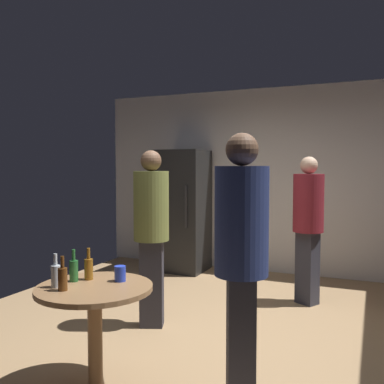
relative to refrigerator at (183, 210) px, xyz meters
name	(u,v)px	position (x,y,z in m)	size (l,w,h in m)	color
ground_plane	(204,340)	(1.22, -2.20, -0.95)	(5.20, 5.20, 0.10)	#9E7C56
wall_back	(270,181)	(1.22, 0.43, 0.45)	(5.32, 0.06, 2.70)	silver
refrigerator	(183,210)	(0.00, 0.00, 0.00)	(0.70, 0.68, 1.80)	black
foreground_table	(95,301)	(0.89, -3.39, -0.27)	(0.80, 0.80, 0.73)	olive
beer_bottle_amber	(89,268)	(0.75, -3.27, -0.08)	(0.06, 0.06, 0.23)	#8C5919
beer_bottle_brown	(63,278)	(0.76, -3.57, -0.08)	(0.06, 0.06, 0.23)	#593314
beer_bottle_green	(74,270)	(0.68, -3.36, -0.08)	(0.06, 0.06, 0.23)	#26662D
beer_bottle_clear	(56,275)	(0.67, -3.53, -0.08)	(0.06, 0.06, 0.23)	silver
plastic_cup_blue	(120,274)	(0.99, -3.22, -0.11)	(0.08, 0.08, 0.11)	blue
person_in_navy_shirt	(241,249)	(1.88, -3.21, 0.14)	(0.45, 0.45, 1.76)	#2D2D38
person_in_maroon_shirt	(308,218)	(1.96, -0.88, 0.07)	(0.46, 0.46, 1.67)	#2D2D38
person_in_olive_shirt	(151,224)	(0.67, -2.18, 0.10)	(0.44, 0.44, 1.71)	#2D2D38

